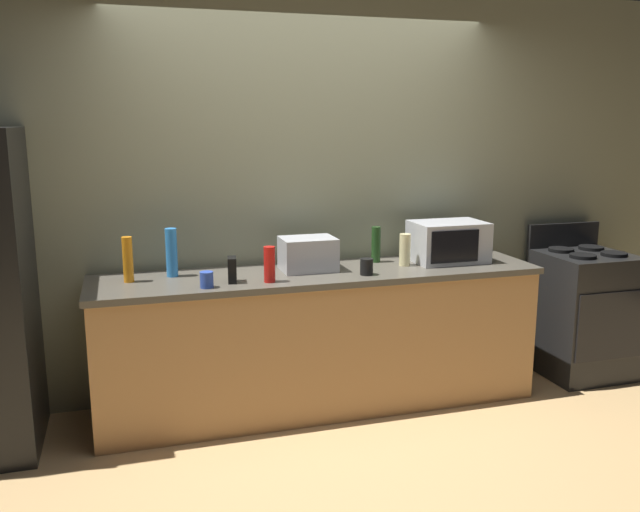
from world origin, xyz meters
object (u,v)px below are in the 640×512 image
object	(u,v)px
bottle_dish_soap	(128,260)
cordless_phone	(232,270)
bottle_hot_sauce	(269,264)
mug_black	(367,267)
toaster_oven	(308,254)
bottle_hand_soap	(405,250)
mug_blue	(207,280)
bottle_wine	(376,244)
microwave	(448,242)
stove_range	(582,312)
bottle_spray_cleaner	(172,253)

from	to	relation	value
bottle_dish_soap	cordless_phone	bearing A→B (deg)	-17.58
bottle_hot_sauce	mug_black	distance (m)	0.62
toaster_oven	bottle_hand_soap	world-z (taller)	same
mug_blue	bottle_dish_soap	bearing A→B (deg)	147.31
bottle_wine	bottle_hand_soap	bearing A→B (deg)	-48.12
microwave	bottle_hot_sauce	size ratio (longest dim) A/B	2.26
toaster_oven	mug_black	xyz separation A→B (m)	(0.31, -0.23, -0.05)
toaster_oven	bottle_hot_sauce	bearing A→B (deg)	-141.73
bottle_wine	bottle_dish_soap	distance (m)	1.61
stove_range	bottle_dish_soap	bearing A→B (deg)	178.86
bottle_dish_soap	bottle_wine	bearing A→B (deg)	3.71
bottle_dish_soap	bottle_spray_cleaner	bearing A→B (deg)	15.54
bottle_spray_cleaner	mug_black	world-z (taller)	bottle_spray_cleaner
bottle_hand_soap	bottle_wine	bearing A→B (deg)	131.88
bottle_hot_sauce	mug_black	xyz separation A→B (m)	(0.61, 0.01, -0.06)
mug_black	bottle_wine	bearing A→B (deg)	60.13
bottle_wine	bottle_hot_sauce	world-z (taller)	bottle_wine
stove_range	mug_black	size ratio (longest dim) A/B	10.58
bottle_wine	bottle_hot_sauce	distance (m)	0.88
bottle_hot_sauce	bottle_wine	bearing A→B (deg)	23.15
toaster_oven	bottle_hot_sauce	xyz separation A→B (m)	(-0.30, -0.24, 0.00)
microwave	cordless_phone	xyz separation A→B (m)	(-1.49, -0.17, -0.06)
toaster_oven	mug_blue	bearing A→B (deg)	-158.29
microwave	bottle_hand_soap	size ratio (longest dim) A/B	2.28
stove_range	microwave	world-z (taller)	microwave
toaster_oven	mug_blue	distance (m)	0.73
bottle_hand_soap	bottle_hot_sauce	distance (m)	0.96
bottle_dish_soap	bottle_hot_sauce	size ratio (longest dim) A/B	1.27
bottle_wine	microwave	bearing A→B (deg)	-14.05
bottle_hot_sauce	mug_black	bearing A→B (deg)	0.78
bottle_wine	bottle_spray_cleaner	size ratio (longest dim) A/B	0.81
bottle_spray_cleaner	mug_blue	size ratio (longest dim) A/B	3.19
mug_black	mug_blue	distance (m)	0.99
bottle_wine	mug_blue	bearing A→B (deg)	-162.35
toaster_oven	bottle_dish_soap	xyz separation A→B (m)	(-1.10, 0.00, 0.03)
cordless_phone	mug_black	distance (m)	0.83
bottle_wine	mug_black	xyz separation A→B (m)	(-0.19, -0.34, -0.07)
microwave	bottle_wine	world-z (taller)	microwave
bottle_dish_soap	mug_black	xyz separation A→B (m)	(1.41, -0.23, -0.08)
bottle_hand_soap	stove_range	bearing A→B (deg)	-0.38
toaster_oven	cordless_phone	xyz separation A→B (m)	(-0.51, -0.18, -0.03)
stove_range	bottle_spray_cleaner	bearing A→B (deg)	177.35
stove_range	microwave	xyz separation A→B (m)	(-1.08, 0.05, 0.57)
bottle_wine	mug_black	world-z (taller)	bottle_wine
bottle_hot_sauce	bottle_dish_soap	bearing A→B (deg)	163.17
bottle_hand_soap	bottle_dish_soap	size ratio (longest dim) A/B	0.78
stove_range	cordless_phone	distance (m)	2.63
bottle_hand_soap	bottle_dish_soap	xyz separation A→B (m)	(-1.74, 0.05, 0.03)
bottle_dish_soap	bottle_hot_sauce	distance (m)	0.83
mug_black	mug_blue	xyz separation A→B (m)	(-0.99, -0.04, -0.00)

